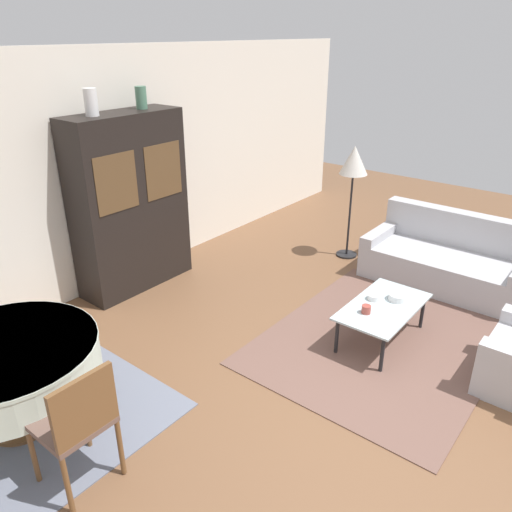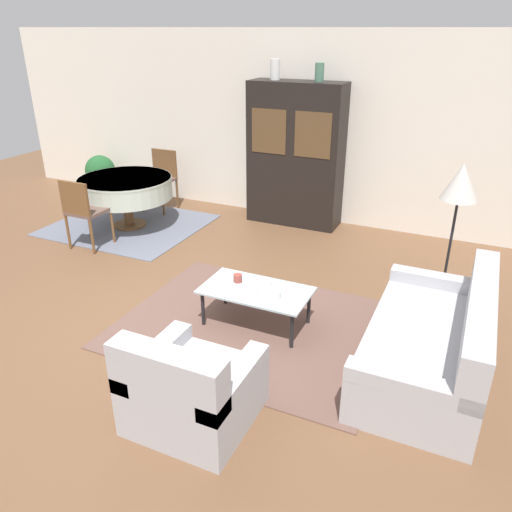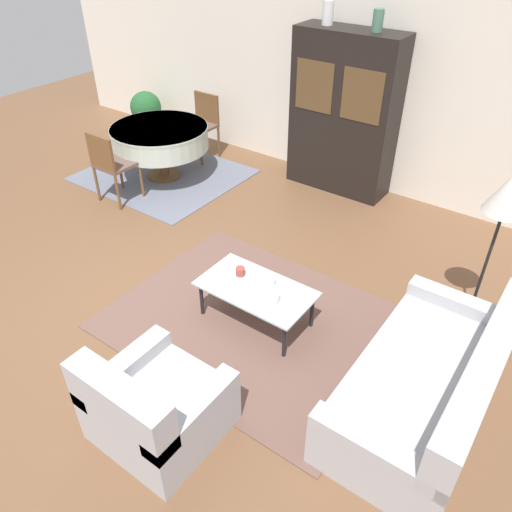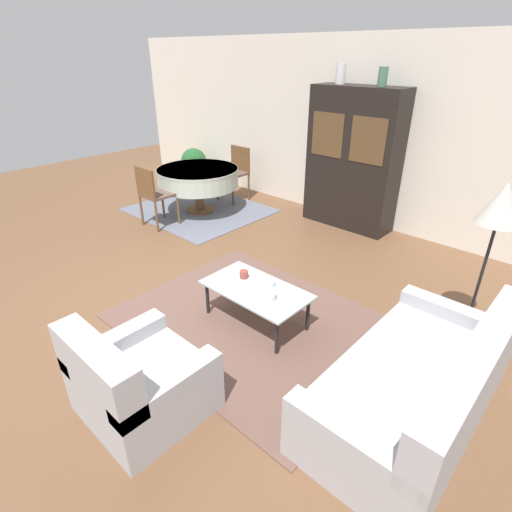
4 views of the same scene
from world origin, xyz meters
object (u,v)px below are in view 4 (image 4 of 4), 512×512
vase_short (383,77)px  bowl (267,295)px  dining_chair_far (236,169)px  couch (419,387)px  potted_plant (194,163)px  armchair (138,383)px  coffee_table (256,291)px  floor_lamp (501,210)px  cup (244,274)px  vase_tall (341,74)px  dining_chair_near (153,192)px  bowl_small (269,283)px  dining_table (198,177)px  display_cabinet (353,160)px

vase_short → bowl: bearing=-78.7°
dining_chair_far → bowl: bearing=139.3°
couch → potted_plant: 6.48m
armchair → coffee_table: armchair is taller
floor_lamp → cup: 2.36m
dining_chair_far → vase_tall: bearing=-169.8°
dining_chair_near → bowl_small: (2.89, -0.66, -0.13)m
coffee_table → dining_chair_far: size_ratio=1.13×
dining_table → display_cabinet: bearing=29.4°
bowl_small → potted_plant: potted_plant is taller
dining_chair_far → floor_lamp: 4.69m
coffee_table → dining_chair_near: bearing=164.5°
coffee_table → display_cabinet: (-0.69, 2.87, 0.66)m
cup → bowl_small: 0.29m
display_cabinet → bowl_small: bearing=-74.8°
dining_chair_far → display_cabinet: bearing=-171.4°
armchair → vase_short: bearing=97.0°
bowl_small → display_cabinet: bearing=105.2°
bowl_small → vase_tall: bearing=111.6°
armchair → coffee_table: (-0.13, 1.43, 0.07)m
potted_plant → vase_short: bearing=2.8°
bowl_small → vase_tall: vase_tall is taller
display_cabinet → dining_chair_far: bearing=-171.4°
armchair → dining_chair_far: (-2.97, 3.97, 0.26)m
dining_table → dining_chair_far: bearing=90.0°
cup → vase_tall: size_ratio=0.32×
couch → vase_short: bearing=35.1°
couch → dining_table: couch is taller
display_cabinet → floor_lamp: size_ratio=1.35×
dining_chair_near → floor_lamp: size_ratio=0.62×
floor_lamp → cup: floor_lamp is taller
cup → vase_tall: (-0.80, 2.80, 1.74)m
bowl → vase_short: vase_short is taller
dining_chair_far → couch: bearing=149.9°
armchair → bowl: armchair is taller
bowl → vase_short: size_ratio=0.76×
dining_chair_near → bowl: bearing=-15.6°
armchair → cup: size_ratio=9.70×
bowl_small → vase_short: (-0.45, 2.75, 1.73)m
display_cabinet → floor_lamp: bearing=-34.6°
couch → display_cabinet: display_cabinet is taller
coffee_table → potted_plant: size_ratio=1.49×
couch → bowl_small: couch is taller
cup → potted_plant: potted_plant is taller
coffee_table → display_cabinet: 3.03m
couch → cup: bearing=86.0°
bowl → coffee_table: bearing=162.9°
bowl_small → coffee_table: bearing=-112.3°
dining_chair_near → floor_lamp: bearing=6.3°
armchair → vase_short: 4.72m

